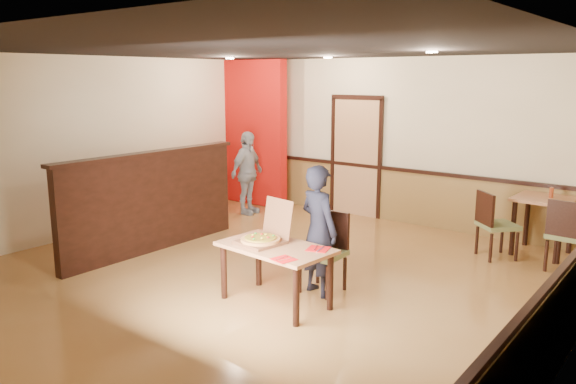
# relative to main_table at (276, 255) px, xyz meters

# --- Properties ---
(floor) EXTENTS (7.00, 7.00, 0.00)m
(floor) POSITION_rel_main_table_xyz_m (-0.64, 0.65, -0.56)
(floor) COLOR #B07D44
(floor) RESTS_ON ground
(ceiling) EXTENTS (7.00, 7.00, 0.00)m
(ceiling) POSITION_rel_main_table_xyz_m (-0.64, 0.65, 2.24)
(ceiling) COLOR black
(ceiling) RESTS_ON wall_back
(wall_back) EXTENTS (7.00, 0.00, 7.00)m
(wall_back) POSITION_rel_main_table_xyz_m (-0.64, 4.15, 0.84)
(wall_back) COLOR #FFF2C7
(wall_back) RESTS_ON floor
(wall_left) EXTENTS (0.00, 7.00, 7.00)m
(wall_left) POSITION_rel_main_table_xyz_m (-4.14, 0.65, 0.84)
(wall_left) COLOR #FFF2C7
(wall_left) RESTS_ON floor
(wainscot_back) EXTENTS (7.00, 0.04, 0.90)m
(wainscot_back) POSITION_rel_main_table_xyz_m (-0.64, 4.12, -0.11)
(wainscot_back) COLOR olive
(wainscot_back) RESTS_ON floor
(chair_rail_back) EXTENTS (7.00, 0.06, 0.06)m
(chair_rail_back) POSITION_rel_main_table_xyz_m (-0.64, 4.10, 0.36)
(chair_rail_back) COLOR black
(chair_rail_back) RESTS_ON wall_back
(wainscot_right) EXTENTS (0.04, 7.00, 0.90)m
(wainscot_right) POSITION_rel_main_table_xyz_m (2.83, 0.65, -0.11)
(wainscot_right) COLOR olive
(wainscot_right) RESTS_ON floor
(chair_rail_right) EXTENTS (0.06, 7.00, 0.06)m
(chair_rail_right) POSITION_rel_main_table_xyz_m (2.81, 0.65, 0.36)
(chair_rail_right) COLOR black
(chair_rail_right) RESTS_ON wall_right
(back_door) EXTENTS (0.90, 0.06, 2.10)m
(back_door) POSITION_rel_main_table_xyz_m (-1.44, 4.11, 0.49)
(back_door) COLOR tan
(back_door) RESTS_ON wall_back
(booth_partition) EXTENTS (0.20, 3.10, 1.44)m
(booth_partition) POSITION_rel_main_table_xyz_m (-2.64, 0.45, 0.17)
(booth_partition) COLOR black
(booth_partition) RESTS_ON floor
(red_accent_panel) EXTENTS (1.60, 0.20, 2.78)m
(red_accent_panel) POSITION_rel_main_table_xyz_m (-3.54, 3.65, 0.84)
(red_accent_panel) COLOR #B3110C
(red_accent_panel) RESTS_ON floor
(spot_a) EXTENTS (0.14, 0.14, 0.02)m
(spot_a) POSITION_rel_main_table_xyz_m (-2.94, 2.45, 2.22)
(spot_a) COLOR beige
(spot_a) RESTS_ON ceiling
(spot_b) EXTENTS (0.14, 0.14, 0.02)m
(spot_b) POSITION_rel_main_table_xyz_m (-1.44, 3.15, 2.22)
(spot_b) COLOR beige
(spot_b) RESTS_ON ceiling
(spot_c) EXTENTS (0.14, 0.14, 0.02)m
(spot_c) POSITION_rel_main_table_xyz_m (0.76, 2.15, 2.22)
(spot_c) COLOR beige
(spot_c) RESTS_ON ceiling
(main_table) EXTENTS (1.30, 0.81, 0.67)m
(main_table) POSITION_rel_main_table_xyz_m (0.00, 0.00, 0.00)
(main_table) COLOR #B2744A
(main_table) RESTS_ON floor
(diner_chair) EXTENTS (0.47, 0.47, 0.93)m
(diner_chair) POSITION_rel_main_table_xyz_m (0.20, 0.69, -0.05)
(diner_chair) COLOR olive
(diner_chair) RESTS_ON floor
(side_chair_left) EXTENTS (0.65, 0.65, 0.94)m
(side_chair_left) POSITION_rel_main_table_xyz_m (1.37, 3.10, -0.05)
(side_chair_left) COLOR olive
(side_chair_left) RESTS_ON floor
(side_chair_right) EXTENTS (0.50, 0.50, 0.96)m
(side_chair_right) POSITION_rel_main_table_xyz_m (2.31, 3.08, -0.04)
(side_chair_right) COLOR olive
(side_chair_right) RESTS_ON floor
(side_table) EXTENTS (0.79, 0.79, 0.82)m
(side_table) POSITION_rel_main_table_xyz_m (1.86, 3.70, 0.07)
(side_table) COLOR #B2744A
(side_table) RESTS_ON floor
(diner) EXTENTS (0.63, 0.50, 1.52)m
(diner) POSITION_rel_main_table_xyz_m (0.19, 0.55, 0.19)
(diner) COLOR black
(diner) RESTS_ON floor
(passerby) EXTENTS (0.48, 0.93, 1.51)m
(passerby) POSITION_rel_main_table_xyz_m (-3.04, 2.95, 0.19)
(passerby) COLOR #94959C
(passerby) RESTS_ON floor
(pizza_box) EXTENTS (0.52, 0.58, 0.47)m
(pizza_box) POSITION_rel_main_table_xyz_m (-0.18, 0.01, 0.17)
(pizza_box) COLOR brown
(pizza_box) RESTS_ON main_table
(pizza) EXTENTS (0.52, 0.52, 0.03)m
(pizza) POSITION_rel_main_table_xyz_m (-0.18, -0.04, 0.15)
(pizza) COLOR #D2914C
(pizza) RESTS_ON pizza_box
(napkin_near) EXTENTS (0.25, 0.25, 0.01)m
(napkin_near) POSITION_rel_main_table_xyz_m (0.36, -0.31, 0.11)
(napkin_near) COLOR red
(napkin_near) RESTS_ON main_table
(napkin_far) EXTENTS (0.28, 0.28, 0.01)m
(napkin_far) POSITION_rel_main_table_xyz_m (0.44, 0.19, 0.11)
(napkin_far) COLOR red
(napkin_far) RESTS_ON main_table
(condiment) EXTENTS (0.06, 0.06, 0.14)m
(condiment) POSITION_rel_main_table_xyz_m (1.93, 3.75, 0.33)
(condiment) COLOR #94381A
(condiment) RESTS_ON side_table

